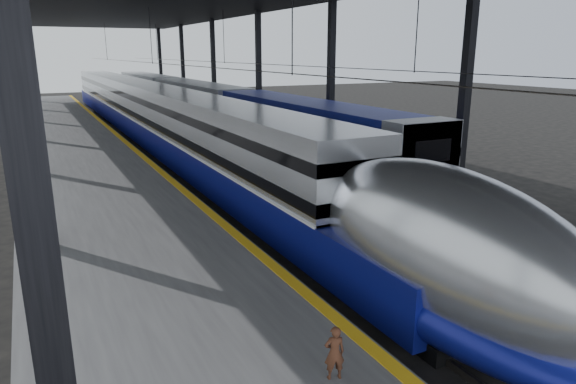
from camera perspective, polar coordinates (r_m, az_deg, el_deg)
ground at (r=13.06m, az=2.75°, el=-12.90°), size 160.00×160.00×0.00m
platform at (r=30.59m, az=-22.23°, el=3.45°), size 6.00×80.00×1.00m
yellow_strip at (r=30.84m, az=-17.15°, el=4.95°), size 0.30×80.00×0.01m
rails at (r=32.26m, az=-7.89°, el=4.24°), size 6.52×80.00×0.16m
tgv_train at (r=36.55m, az=-14.61°, el=8.02°), size 2.80×65.20×4.01m
second_train at (r=43.18m, az=-9.71°, el=9.40°), size 2.76×56.05×3.80m
child at (r=8.71m, az=5.18°, el=-17.36°), size 0.39×0.31×0.94m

